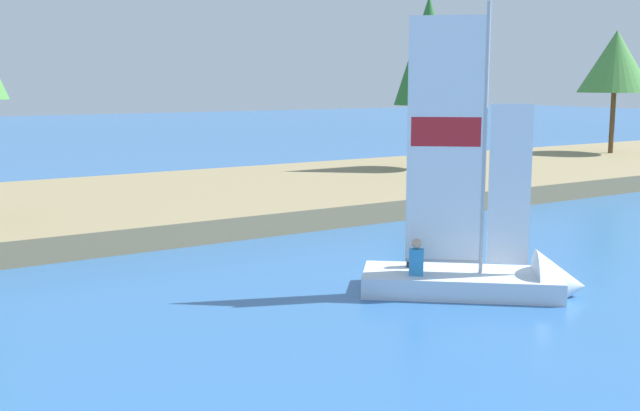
# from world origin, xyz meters

# --- Properties ---
(shore_bank) EXTENTS (80.00, 11.17, 0.63)m
(shore_bank) POSITION_xyz_m (0.00, 22.34, 0.31)
(shore_bank) COLOR #897A56
(shore_bank) RESTS_ON ground
(shoreline_tree_midleft) EXTENTS (2.73, 2.73, 6.97)m
(shoreline_tree_midleft) POSITION_xyz_m (11.42, 23.15, 5.40)
(shoreline_tree_midleft) COLOR brown
(shoreline_tree_midleft) RESTS_ON shore_bank
(shoreline_tree_centre) EXTENTS (3.60, 3.60, 6.06)m
(shoreline_tree_centre) POSITION_xyz_m (23.86, 23.48, 5.15)
(shoreline_tree_centre) COLOR brown
(shoreline_tree_centre) RESTS_ON shore_bank
(sailboat) EXTENTS (4.28, 3.96, 6.17)m
(sailboat) POSITION_xyz_m (1.43, 9.28, 0.41)
(sailboat) COLOR silver
(sailboat) RESTS_ON ground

